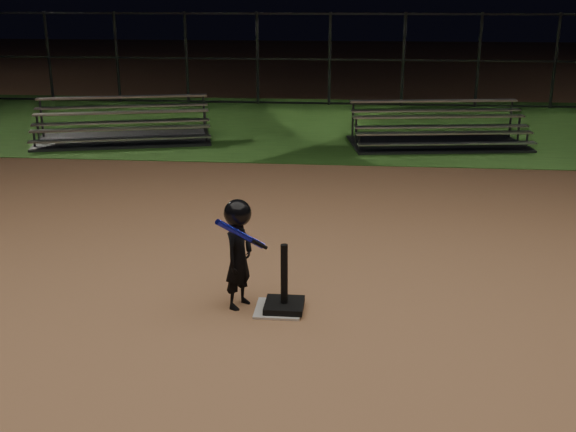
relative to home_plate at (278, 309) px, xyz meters
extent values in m
plane|color=#AF784F|center=(0.00, 0.00, -0.01)|extent=(80.00, 80.00, 0.00)
cube|color=#27501A|center=(0.00, 10.00, -0.01)|extent=(60.00, 8.00, 0.01)
cube|color=beige|center=(0.00, 0.00, 0.00)|extent=(0.45, 0.45, 0.02)
cube|color=black|center=(0.06, 0.00, 0.04)|extent=(0.38, 0.38, 0.06)
cylinder|color=black|center=(0.06, 0.00, 0.38)|extent=(0.07, 0.07, 0.61)
imported|color=black|center=(-0.39, 0.06, 0.48)|extent=(0.37, 0.43, 0.99)
sphere|color=black|center=(-0.39, 0.06, 0.96)|extent=(0.27, 0.27, 0.27)
cylinder|color=#1920DC|center=(-0.34, -0.09, 0.80)|extent=(0.43, 0.41, 0.40)
cylinder|color=black|center=(-0.18, 0.03, 0.66)|extent=(0.16, 0.15, 0.14)
cube|color=#A4A4A9|center=(-4.00, 7.24, 0.35)|extent=(3.51, 1.13, 0.04)
cube|color=#A4A4A9|center=(-3.93, 7.00, 0.18)|extent=(3.51, 1.13, 0.03)
cube|color=#A4A4A9|center=(-4.12, 7.71, 0.60)|extent=(3.51, 1.13, 0.04)
cube|color=#A4A4A9|center=(-4.06, 7.47, 0.44)|extent=(3.51, 1.13, 0.03)
cube|color=#A4A4A9|center=(-4.25, 8.19, 0.85)|extent=(3.51, 1.13, 0.04)
cube|color=#A4A4A9|center=(-4.19, 7.95, 0.69)|extent=(3.51, 1.13, 0.03)
cube|color=#38383D|center=(-4.12, 7.71, 0.01)|extent=(3.90, 2.60, 0.05)
cube|color=#BABABF|center=(2.48, 7.43, 0.34)|extent=(3.50, 0.72, 0.04)
cube|color=#BABABF|center=(2.52, 7.19, 0.18)|extent=(3.50, 0.72, 0.03)
cube|color=#BABABF|center=(2.41, 7.90, 0.58)|extent=(3.50, 0.72, 0.04)
cube|color=#BABABF|center=(2.45, 7.66, 0.43)|extent=(3.50, 0.72, 0.03)
cube|color=#BABABF|center=(2.34, 8.38, 0.83)|extent=(3.50, 0.72, 0.04)
cube|color=#BABABF|center=(2.38, 8.14, 0.67)|extent=(3.50, 0.72, 0.03)
cube|color=#38383D|center=(2.41, 7.90, 0.01)|extent=(3.72, 2.20, 0.05)
cube|color=#38383D|center=(0.00, 13.00, 0.04)|extent=(20.00, 0.05, 0.05)
cube|color=#38383D|center=(0.00, 13.00, 1.24)|extent=(20.00, 0.05, 0.05)
cube|color=#38383D|center=(0.00, 13.00, 2.44)|extent=(20.00, 0.05, 0.05)
cylinder|color=#38383D|center=(-5.00, 13.00, 1.24)|extent=(0.08, 0.08, 2.50)
cylinder|color=#38383D|center=(0.00, 13.00, 1.24)|extent=(0.08, 0.08, 2.50)
cylinder|color=#38383D|center=(5.00, 13.00, 1.24)|extent=(0.08, 0.08, 2.50)
camera|label=1|loc=(0.67, -6.04, 2.96)|focal=42.39mm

